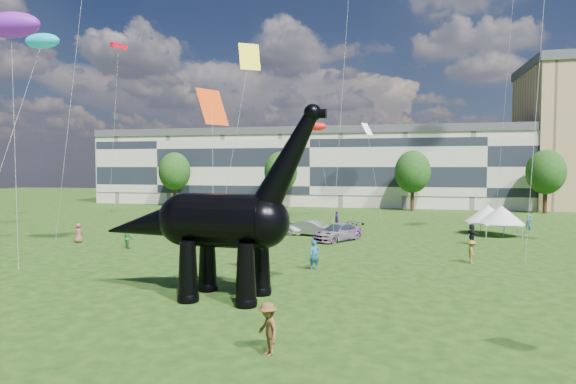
# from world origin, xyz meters

# --- Properties ---
(ground) EXTENTS (220.00, 220.00, 0.00)m
(ground) POSITION_xyz_m (0.00, 0.00, 0.00)
(ground) COLOR #16330C
(ground) RESTS_ON ground
(terrace_row) EXTENTS (78.00, 11.00, 12.00)m
(terrace_row) POSITION_xyz_m (-8.00, 62.00, 6.00)
(terrace_row) COLOR beige
(terrace_row) RESTS_ON ground
(tree_far_left) EXTENTS (5.20, 5.20, 9.44)m
(tree_far_left) POSITION_xyz_m (-30.00, 53.00, 6.29)
(tree_far_left) COLOR #382314
(tree_far_left) RESTS_ON ground
(tree_mid_left) EXTENTS (5.20, 5.20, 9.44)m
(tree_mid_left) POSITION_xyz_m (-12.00, 53.00, 6.29)
(tree_mid_left) COLOR #382314
(tree_mid_left) RESTS_ON ground
(tree_mid_right) EXTENTS (5.20, 5.20, 9.44)m
(tree_mid_right) POSITION_xyz_m (8.00, 53.00, 6.29)
(tree_mid_right) COLOR #382314
(tree_mid_right) RESTS_ON ground
(tree_far_right) EXTENTS (5.20, 5.20, 9.44)m
(tree_far_right) POSITION_xyz_m (26.00, 53.00, 6.29)
(tree_far_right) COLOR #382314
(tree_far_right) RESTS_ON ground
(dinosaur_sculpture) EXTENTS (11.99, 3.43, 9.80)m
(dinosaur_sculpture) POSITION_xyz_m (-3.19, 2.16, 3.70)
(dinosaur_sculpture) COLOR black
(dinosaur_sculpture) RESTS_ON ground
(car_silver) EXTENTS (2.33, 4.29, 1.38)m
(car_silver) POSITION_xyz_m (-10.84, 22.31, 0.69)
(car_silver) COLOR #B5B5BA
(car_silver) RESTS_ON ground
(car_grey) EXTENTS (4.60, 2.64, 1.43)m
(car_grey) POSITION_xyz_m (-2.00, 24.40, 0.72)
(car_grey) COLOR gray
(car_grey) RESTS_ON ground
(car_white) EXTENTS (5.36, 4.13, 1.35)m
(car_white) POSITION_xyz_m (-4.94, 25.49, 0.68)
(car_white) COLOR white
(car_white) RESTS_ON ground
(car_dark) EXTENTS (4.62, 5.47, 1.50)m
(car_dark) POSITION_xyz_m (0.62, 21.84, 0.75)
(car_dark) COLOR #595960
(car_dark) RESTS_ON ground
(gazebo_near) EXTENTS (4.94, 4.94, 2.86)m
(gazebo_near) POSITION_xyz_m (14.26, 29.10, 2.01)
(gazebo_near) COLOR silver
(gazebo_near) RESTS_ON ground
(gazebo_far) EXTENTS (4.19, 4.19, 2.90)m
(gazebo_far) POSITION_xyz_m (15.21, 27.81, 2.04)
(gazebo_far) COLOR silver
(gazebo_far) RESTS_ON ground
(gazebo_left) EXTENTS (3.99, 3.99, 2.41)m
(gazebo_left) POSITION_xyz_m (-15.81, 22.82, 1.69)
(gazebo_left) COLOR white
(gazebo_left) RESTS_ON ground
(visitors) EXTENTS (40.16, 36.11, 1.90)m
(visitors) POSITION_xyz_m (0.76, 14.38, 0.88)
(visitors) COLOR #2F712D
(visitors) RESTS_ON ground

